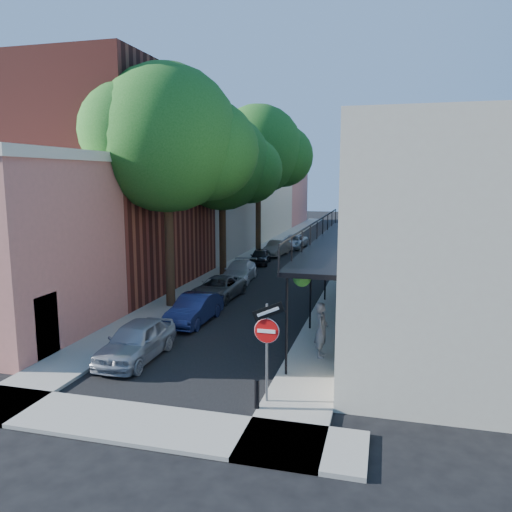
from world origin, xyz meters
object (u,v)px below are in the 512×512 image
Objects in this scene: parked_car_f at (277,248)px; parked_car_g at (293,242)px; parked_car_d at (240,272)px; pedestrian at (322,330)px; parked_car_b at (194,309)px; oak_far at (265,151)px; parked_car_e at (260,257)px; sign_post at (267,335)px; parked_car_a at (136,341)px; oak_mid at (229,164)px; parked_car_c at (218,288)px; bollard at (257,394)px; oak_near at (177,142)px.

parked_car_g is (0.56, 4.27, -0.01)m from parked_car_f.
parked_car_d is 2.14× the size of pedestrian.
parked_car_d is at bearing 96.37° from parked_car_b.
oak_far is 3.65× the size of parked_car_e.
parked_car_a is (-5.20, 2.28, -1.36)m from sign_post.
oak_mid is 3.13× the size of parked_car_e.
pedestrian is (6.50, -11.90, 0.49)m from parked_car_d.
parked_car_c is at bearing -82.84° from parked_car_f.
parked_car_a reaches higher than parked_car_d.
parked_car_a reaches higher than parked_car_b.
sign_post is 26.75m from parked_car_f.
parked_car_g is at bearing 82.73° from oak_mid.
parked_car_c reaches higher than bollard.
oak_far is 3.16× the size of parked_car_b.
pedestrian is (6.77, -18.05, 0.53)m from parked_car_e.
pedestrian is at bearing -73.22° from parked_car_g.
parked_car_e is at bearing 19.71° from pedestrian.
sign_post is at bearing 164.59° from pedestrian.
oak_far is at bearing 97.25° from parked_car_b.
parked_car_c is 0.97× the size of parked_car_g.
parked_car_g is at bearing 68.60° from oak_far.
sign_post is 0.72× the size of parked_car_c.
parked_car_b is 1.96× the size of pedestrian.
oak_mid is at bearing -90.72° from parked_car_f.
parked_car_e is at bearing 88.59° from parked_car_d.
oak_near is 18.40m from parked_car_f.
parked_car_c is at bearing -91.20° from parked_car_d.
pedestrian reaches higher than parked_car_c.
oak_mid is 8.98m from parked_car_c.
parked_car_a is at bearing -86.57° from parked_car_c.
parked_car_f is at bearing 86.38° from oak_near.
bollard is 0.19× the size of parked_car_d.
parked_car_g is (-0.02, 23.54, -0.03)m from parked_car_b.
parked_car_d is at bearing 95.70° from parked_car_c.
oak_near is 3.03× the size of parked_car_b.
sign_post is 0.25× the size of oak_far.
bollard is (-0.16, -0.47, -1.52)m from sign_post.
parked_car_a is (1.31, -24.02, -7.59)m from oak_far.
sign_post is 1.55× the size of pedestrian.
sign_post is 0.29× the size of oak_mid.
parked_car_f is 1.90× the size of pedestrian.
sign_post reaches higher than bollard.
oak_near reaches higher than parked_car_a.
oak_mid is 2.71× the size of parked_car_b.
parked_car_a is at bearing -94.82° from parked_car_e.
parked_car_b reaches higher than bollard.
bollard is at bearing -77.05° from parked_car_g.
parked_car_b is at bearing -93.08° from parked_car_e.
oak_near reaches higher than parked_car_g.
oak_near reaches higher than sign_post.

